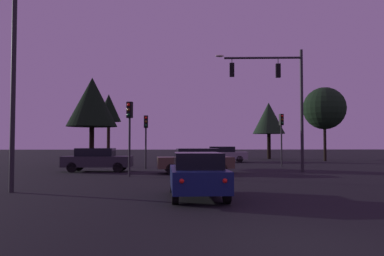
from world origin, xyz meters
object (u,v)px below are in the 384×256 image
traffic_light_corner_left (282,129)px  traffic_light_corner_right (129,123)px  car_crossing_right (97,159)px  tree_right_cluster (324,108)px  car_crossing_left (196,160)px  car_nearside_lane (197,174)px  tree_center_horizon (92,102)px  traffic_signal_mast_arm (279,89)px  parking_lot_lamp_post (14,54)px  tree_left_far (269,118)px  tree_behind_sign (109,109)px  car_far_lane (223,154)px  traffic_light_median (146,131)px

traffic_light_corner_left → traffic_light_corner_right: bearing=-140.8°
car_crossing_right → tree_right_cluster: size_ratio=0.58×
car_crossing_left → car_nearside_lane: bearing=-92.1°
traffic_light_corner_right → tree_center_horizon: size_ratio=0.57×
traffic_signal_mast_arm → tree_center_horizon: traffic_signal_mast_arm is taller
parking_lot_lamp_post → tree_left_far: 35.13m
parking_lot_lamp_post → tree_center_horizon: parking_lot_lamp_post is taller
car_nearside_lane → traffic_light_corner_right: bearing=111.9°
car_crossing_left → tree_behind_sign: (-9.34, 21.87, 5.14)m
tree_left_far → car_crossing_right: bearing=-128.3°
traffic_signal_mast_arm → parking_lot_lamp_post: parking_lot_lamp_post is taller
tree_center_horizon → tree_right_cluster: 23.64m
traffic_signal_mast_arm → traffic_light_corner_left: bearing=73.7°
traffic_light_corner_left → car_crossing_right: (-13.43, -5.07, -2.17)m
car_far_lane → tree_center_horizon: tree_center_horizon is taller
traffic_light_median → car_nearside_lane: (3.05, -15.10, -1.96)m
traffic_light_corner_right → tree_behind_sign: size_ratio=0.54×
car_crossing_right → parking_lot_lamp_post: size_ratio=0.54×
car_crossing_right → tree_behind_sign: size_ratio=0.59×
car_crossing_left → car_far_lane: same height
traffic_signal_mast_arm → tree_right_cluster: size_ratio=1.03×
traffic_signal_mast_arm → traffic_light_corner_left: (1.64, 5.62, -2.43)m
parking_lot_lamp_post → tree_right_cluster: bearing=49.3°
traffic_light_corner_left → parking_lot_lamp_post: bearing=-132.6°
traffic_light_median → tree_left_far: (13.09, 17.33, 2.06)m
traffic_light_corner_left → car_nearside_lane: size_ratio=0.98×
car_nearside_lane → tree_behind_sign: tree_behind_sign is taller
tree_center_horizon → car_nearside_lane: bearing=-67.3°
traffic_signal_mast_arm → car_far_lane: traffic_signal_mast_arm is taller
car_nearside_lane → car_crossing_right: same height
parking_lot_lamp_post → traffic_light_corner_right: bearing=62.6°
traffic_light_median → tree_center_horizon: bearing=144.0°
tree_behind_sign → tree_center_horizon: size_ratio=1.06×
traffic_light_corner_right → traffic_light_median: 6.72m
traffic_light_median → car_far_lane: size_ratio=0.81×
traffic_light_median → car_far_lane: (6.74, 9.55, -1.95)m
tree_left_far → car_nearside_lane: bearing=-107.2°
parking_lot_lamp_post → car_far_lane: bearing=65.3°
car_crossing_left → parking_lot_lamp_post: parking_lot_lamp_post is taller
car_far_lane → tree_behind_sign: tree_behind_sign is taller
tree_center_horizon → tree_right_cluster: size_ratio=0.94×
tree_right_cluster → car_far_lane: bearing=-170.3°
car_crossing_left → car_far_lane: bearing=76.7°
tree_behind_sign → tree_right_cluster: bearing=-14.3°
traffic_light_median → car_crossing_left: 5.98m
traffic_light_corner_right → tree_right_cluster: tree_right_cluster is taller
car_crossing_left → tree_left_far: (9.66, 21.81, 4.01)m
tree_center_horizon → parking_lot_lamp_post: bearing=-87.1°
car_crossing_left → tree_right_cluster: (14.12, 15.88, 4.68)m
traffic_light_corner_left → parking_lot_lamp_post: size_ratio=0.50×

